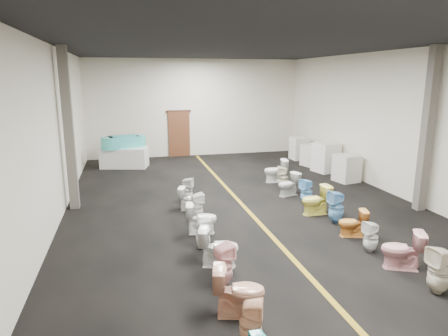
{
  "coord_description": "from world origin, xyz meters",
  "views": [
    {
      "loc": [
        -3.21,
        -10.66,
        3.68
      ],
      "look_at": [
        -0.33,
        1.0,
        0.93
      ],
      "focal_mm": 32.0,
      "sensor_mm": 36.0,
      "label": 1
    }
  ],
  "objects_px": {
    "toilet_right_4": "(371,237)",
    "toilet_right_8": "(307,192)",
    "toilet_right_3": "(402,250)",
    "toilet_left_5": "(203,234)",
    "bathtub": "(124,142)",
    "toilet_left_3": "(223,265)",
    "toilet_left_7": "(197,207)",
    "toilet_left_9": "(187,190)",
    "toilet_right_11": "(276,171)",
    "appliance_crate_c": "(313,155)",
    "appliance_crate_a": "(347,168)",
    "toilet_right_5": "(352,223)",
    "toilet_left_1": "(251,323)",
    "toilet_left_8": "(190,199)",
    "display_table": "(125,157)",
    "appliance_crate_d": "(299,148)",
    "appliance_crate_b": "(326,157)",
    "toilet_right_6": "(336,207)",
    "toilet_right_2": "(440,270)",
    "toilet_left_2": "(239,291)",
    "toilet_right_10": "(283,178)",
    "toilet_left_4": "(219,247)",
    "toilet_left_6": "(201,218)",
    "toilet_right_7": "(316,200)",
    "toilet_right_9": "(289,184)"
  },
  "relations": [
    {
      "from": "toilet_right_4",
      "to": "toilet_right_8",
      "type": "height_order",
      "value": "toilet_right_8"
    },
    {
      "from": "toilet_right_3",
      "to": "toilet_left_5",
      "type": "bearing_deg",
      "value": -92.53
    },
    {
      "from": "bathtub",
      "to": "toilet_left_3",
      "type": "height_order",
      "value": "bathtub"
    },
    {
      "from": "bathtub",
      "to": "toilet_right_4",
      "type": "height_order",
      "value": "bathtub"
    },
    {
      "from": "toilet_left_7",
      "to": "toilet_left_9",
      "type": "height_order",
      "value": "toilet_left_9"
    },
    {
      "from": "toilet_right_8",
      "to": "toilet_right_11",
      "type": "xyz_separation_m",
      "value": [
        0.05,
        2.64,
        0.03
      ]
    },
    {
      "from": "appliance_crate_c",
      "to": "toilet_left_3",
      "type": "distance_m",
      "value": 10.68
    },
    {
      "from": "appliance_crate_a",
      "to": "toilet_right_5",
      "type": "relative_size",
      "value": 1.46
    },
    {
      "from": "toilet_left_1",
      "to": "toilet_right_8",
      "type": "height_order",
      "value": "toilet_right_8"
    },
    {
      "from": "bathtub",
      "to": "toilet_left_8",
      "type": "relative_size",
      "value": 2.68
    },
    {
      "from": "appliance_crate_a",
      "to": "display_table",
      "type": "bearing_deg",
      "value": 150.93
    },
    {
      "from": "toilet_left_5",
      "to": "toilet_right_4",
      "type": "bearing_deg",
      "value": -110.56
    },
    {
      "from": "appliance_crate_d",
      "to": "toilet_left_5",
      "type": "height_order",
      "value": "appliance_crate_d"
    },
    {
      "from": "appliance_crate_a",
      "to": "toilet_right_11",
      "type": "bearing_deg",
      "value": 168.57
    },
    {
      "from": "appliance_crate_b",
      "to": "appliance_crate_c",
      "type": "distance_m",
      "value": 1.12
    },
    {
      "from": "appliance_crate_b",
      "to": "display_table",
      "type": "bearing_deg",
      "value": 160.53
    },
    {
      "from": "toilet_right_6",
      "to": "toilet_right_11",
      "type": "distance_m",
      "value": 4.23
    },
    {
      "from": "appliance_crate_a",
      "to": "toilet_right_8",
      "type": "distance_m",
      "value": 3.33
    },
    {
      "from": "toilet_left_8",
      "to": "toilet_right_2",
      "type": "relative_size",
      "value": 0.79
    },
    {
      "from": "appliance_crate_d",
      "to": "toilet_left_9",
      "type": "distance_m",
      "value": 7.87
    },
    {
      "from": "bathtub",
      "to": "toilet_left_2",
      "type": "relative_size",
      "value": 2.19
    },
    {
      "from": "toilet_right_6",
      "to": "toilet_right_10",
      "type": "relative_size",
      "value": 1.09
    },
    {
      "from": "toilet_left_7",
      "to": "toilet_right_2",
      "type": "relative_size",
      "value": 0.87
    },
    {
      "from": "toilet_right_3",
      "to": "toilet_left_3",
      "type": "bearing_deg",
      "value": -68.27
    },
    {
      "from": "toilet_left_4",
      "to": "toilet_right_2",
      "type": "distance_m",
      "value": 3.95
    },
    {
      "from": "toilet_left_6",
      "to": "bathtub",
      "type": "bearing_deg",
      "value": 22.7
    },
    {
      "from": "toilet_right_2",
      "to": "toilet_right_7",
      "type": "relative_size",
      "value": 1.06
    },
    {
      "from": "toilet_right_6",
      "to": "appliance_crate_b",
      "type": "bearing_deg",
      "value": 151.58
    },
    {
      "from": "appliance_crate_d",
      "to": "toilet_left_2",
      "type": "relative_size",
      "value": 1.22
    },
    {
      "from": "toilet_right_3",
      "to": "toilet_right_6",
      "type": "xyz_separation_m",
      "value": [
        0.03,
        2.59,
        0.03
      ]
    },
    {
      "from": "toilet_left_5",
      "to": "appliance_crate_b",
      "type": "bearing_deg",
      "value": -49.48
    },
    {
      "from": "toilet_right_3",
      "to": "toilet_right_10",
      "type": "bearing_deg",
      "value": -154.33
    },
    {
      "from": "appliance_crate_c",
      "to": "toilet_right_10",
      "type": "distance_m",
      "value": 4.05
    },
    {
      "from": "appliance_crate_d",
      "to": "toilet_left_7",
      "type": "height_order",
      "value": "appliance_crate_d"
    },
    {
      "from": "toilet_left_1",
      "to": "toilet_right_5",
      "type": "relative_size",
      "value": 1.06
    },
    {
      "from": "appliance_crate_d",
      "to": "toilet_left_4",
      "type": "xyz_separation_m",
      "value": [
        -5.95,
        -9.4,
        -0.11
      ]
    },
    {
      "from": "toilet_left_2",
      "to": "toilet_left_1",
      "type": "bearing_deg",
      "value": -168.46
    },
    {
      "from": "appliance_crate_b",
      "to": "toilet_right_5",
      "type": "bearing_deg",
      "value": -112.55
    },
    {
      "from": "appliance_crate_c",
      "to": "toilet_left_1",
      "type": "distance_m",
      "value": 12.11
    },
    {
      "from": "appliance_crate_d",
      "to": "toilet_left_6",
      "type": "distance_m",
      "value": 9.7
    },
    {
      "from": "toilet_left_2",
      "to": "toilet_left_6",
      "type": "distance_m",
      "value": 3.48
    },
    {
      "from": "appliance_crate_c",
      "to": "toilet_left_1",
      "type": "relative_size",
      "value": 1.27
    },
    {
      "from": "bathtub",
      "to": "toilet_left_4",
      "type": "relative_size",
      "value": 2.28
    },
    {
      "from": "toilet_left_1",
      "to": "toilet_right_6",
      "type": "relative_size",
      "value": 0.82
    },
    {
      "from": "toilet_left_5",
      "to": "toilet_right_7",
      "type": "bearing_deg",
      "value": -70.78
    },
    {
      "from": "toilet_right_7",
      "to": "toilet_right_10",
      "type": "bearing_deg",
      "value": 175.8
    },
    {
      "from": "toilet_left_2",
      "to": "toilet_right_9",
      "type": "height_order",
      "value": "toilet_left_2"
    },
    {
      "from": "appliance_crate_a",
      "to": "toilet_left_6",
      "type": "xyz_separation_m",
      "value": [
        -5.97,
        -3.57,
        -0.11
      ]
    },
    {
      "from": "toilet_left_5",
      "to": "toilet_left_2",
      "type": "bearing_deg",
      "value": 177.51
    },
    {
      "from": "toilet_left_6",
      "to": "toilet_right_9",
      "type": "xyz_separation_m",
      "value": [
        3.25,
        2.41,
        -0.01
      ]
    }
  ]
}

